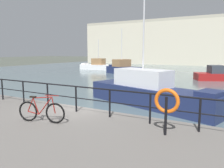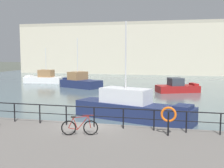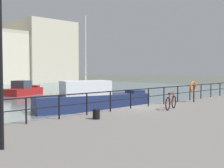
{
  "view_description": "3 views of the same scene",
  "coord_description": "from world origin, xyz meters",
  "views": [
    {
      "loc": [
        6.11,
        -7.8,
        3.41
      ],
      "look_at": [
        0.53,
        2.18,
        1.73
      ],
      "focal_mm": 35.66,
      "sensor_mm": 36.0,
      "label": 1
    },
    {
      "loc": [
        5.1,
        -15.24,
        4.89
      ],
      "look_at": [
        0.13,
        4.58,
        2.68
      ],
      "focal_mm": 46.7,
      "sensor_mm": 36.0,
      "label": 2
    },
    {
      "loc": [
        -13.27,
        -11.42,
        3.15
      ],
      "look_at": [
        0.62,
        2.43,
        2.16
      ],
      "focal_mm": 47.02,
      "sensor_mm": 36.0,
      "label": 3
    }
  ],
  "objects": [
    {
      "name": "moored_green_narrowboat",
      "position": [
        4.26,
        21.43,
        0.63
      ],
      "size": [
        5.6,
        4.17,
        1.77
      ],
      "rotation": [
        0.0,
        0.0,
        0.42
      ],
      "color": "maroon",
      "rests_on": "water_basin"
    },
    {
      "name": "ground_plane",
      "position": [
        0.0,
        0.0,
        0.0
      ],
      "size": [
        240.0,
        240.0,
        0.0
      ],
      "primitive_type": "plane",
      "color": "#4C5147"
    },
    {
      "name": "quay_lamp_post",
      "position": [
        -9.79,
        -3.7,
        4.05
      ],
      "size": [
        0.32,
        0.32,
        4.88
      ],
      "color": "black",
      "rests_on": "quay_promenade"
    },
    {
      "name": "mooring_bollard",
      "position": [
        -4.7,
        -1.9,
        1.17
      ],
      "size": [
        0.32,
        0.32,
        0.44
      ],
      "primitive_type": "cylinder",
      "color": "black",
      "rests_on": "quay_promenade"
    },
    {
      "name": "parked_bicycle",
      "position": [
        0.3,
        -2.45,
        1.34
      ],
      "size": [
        1.72,
        0.54,
        0.98
      ],
      "rotation": [
        0.0,
        0.0,
        0.27
      ],
      "color": "black",
      "rests_on": "quay_promenade"
    },
    {
      "name": "life_ring_stand",
      "position": [
        4.41,
        -1.47,
        1.93
      ],
      "size": [
        0.75,
        0.16,
        1.4
      ],
      "color": "black",
      "rests_on": "quay_promenade"
    },
    {
      "name": "quay_railing",
      "position": [
        -1.1,
        -0.75,
        1.69
      ],
      "size": [
        25.45,
        0.07,
        1.08
      ],
      "color": "black",
      "rests_on": "quay_promenade"
    },
    {
      "name": "moored_blue_motorboat",
      "position": [
        1.41,
        5.38,
        0.88
      ],
      "size": [
        9.15,
        4.71,
        7.12
      ],
      "rotation": [
        0.0,
        0.0,
        -0.31
      ],
      "color": "navy",
      "rests_on": "water_basin"
    }
  ]
}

